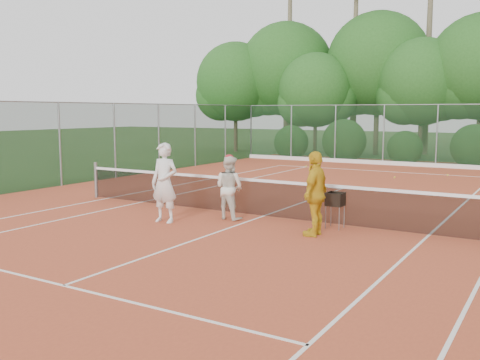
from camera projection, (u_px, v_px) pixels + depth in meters
name	position (u px, v px, depth m)	size (l,w,h in m)	color
ground	(263.00, 217.00, 13.70)	(120.00, 120.00, 0.00)	#224117
clay_court	(263.00, 217.00, 13.69)	(18.00, 36.00, 0.02)	#B44929
tennis_net	(263.00, 197.00, 13.63)	(11.97, 0.10, 1.10)	gray
player_white	(165.00, 183.00, 12.89)	(0.70, 0.46, 1.93)	white
player_center_grp	(229.00, 187.00, 13.29)	(0.84, 0.70, 1.62)	silver
player_yellow	(315.00, 194.00, 11.50)	(1.08, 0.45, 1.84)	gold
ball_hopper	(335.00, 200.00, 12.24)	(0.36, 0.36, 0.83)	gray
stray_ball_a	(306.00, 166.00, 25.93)	(0.07, 0.07, 0.07)	gold
stray_ball_b	(448.00, 175.00, 22.29)	(0.07, 0.07, 0.07)	yellow
stray_ball_c	(395.00, 177.00, 21.51)	(0.07, 0.07, 0.07)	yellow
court_markings	(263.00, 216.00, 13.69)	(11.03, 23.83, 0.01)	white
fence_back	(410.00, 135.00, 26.23)	(18.07, 0.07, 3.00)	#19381E
tropical_treeline	(462.00, 67.00, 29.47)	(32.10, 8.49, 15.03)	brown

